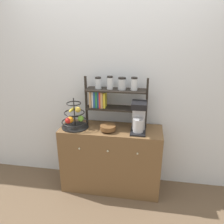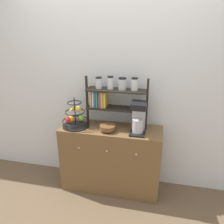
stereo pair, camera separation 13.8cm
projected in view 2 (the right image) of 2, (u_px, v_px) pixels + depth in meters
ground_plane at (107, 197)px, 2.70m from camera, size 12.00×12.00×0.00m
wall_back at (115, 85)px, 2.66m from camera, size 7.00×0.05×2.60m
sideboard at (111, 159)px, 2.74m from camera, size 1.21×0.44×0.84m
coffee_maker at (139, 117)px, 2.45m from camera, size 0.17×0.25×0.36m
fruit_stand at (75, 118)px, 2.60m from camera, size 0.32×0.32×0.37m
wooden_bowl at (108, 128)px, 2.51m from camera, size 0.18×0.18×0.07m
shelf_hutch at (111, 95)px, 2.54m from camera, size 0.74×0.20×0.61m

